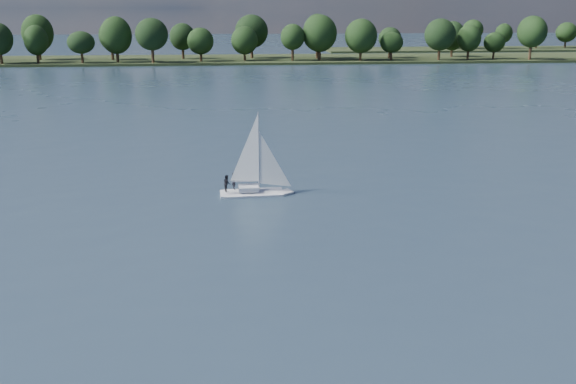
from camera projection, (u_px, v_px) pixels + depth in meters
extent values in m
plane|color=#233342|center=(182.00, 111.00, 113.00)|extent=(700.00, 700.00, 0.00)
cube|color=black|center=(203.00, 61.00, 220.16)|extent=(660.00, 40.00, 1.50)
cube|color=black|center=(574.00, 49.00, 280.76)|extent=(220.00, 30.00, 1.40)
cube|color=silver|center=(253.00, 195.00, 61.88)|extent=(6.52, 2.12, 0.76)
cube|color=silver|center=(253.00, 188.00, 61.67)|extent=(1.95, 1.23, 0.47)
cylinder|color=#B7B8BF|center=(253.00, 152.00, 60.69)|extent=(0.11, 0.11, 7.58)
imported|color=black|center=(234.00, 181.00, 61.76)|extent=(0.54, 0.68, 1.63)
imported|color=black|center=(227.00, 183.00, 60.96)|extent=(0.77, 0.91, 1.63)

